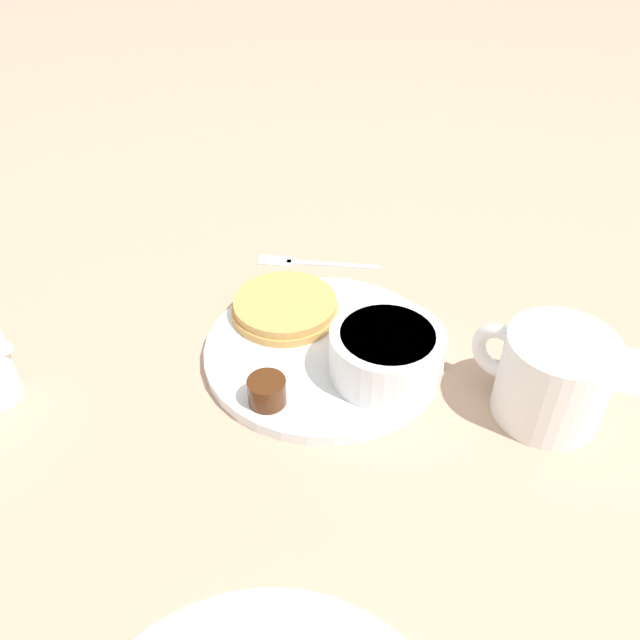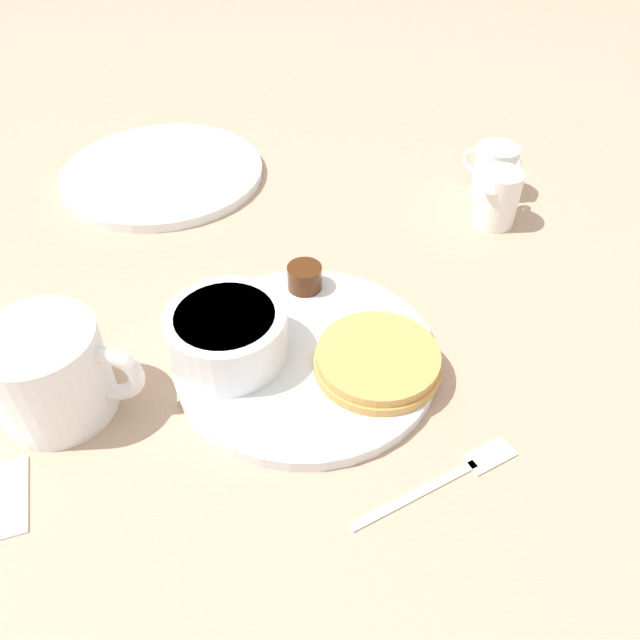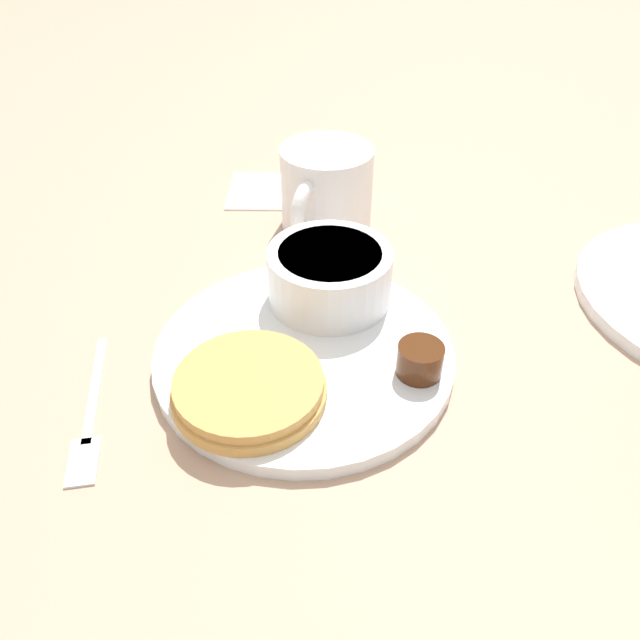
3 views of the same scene
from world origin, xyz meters
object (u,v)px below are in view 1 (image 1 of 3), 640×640
at_px(plate, 324,350).
at_px(fork, 304,262).
at_px(bowl, 386,352).
at_px(coffee_mug, 551,376).

relative_size(plate, fork, 1.68).
xyz_separation_m(bowl, fork, (0.17, -0.14, -0.04)).
distance_m(coffee_mug, fork, 0.33).
xyz_separation_m(plate, bowl, (-0.07, 0.01, 0.03)).
distance_m(bowl, coffee_mug, 0.15).
xyz_separation_m(plate, fork, (0.10, -0.13, -0.00)).
height_order(bowl, fork, bowl).
xyz_separation_m(bowl, coffee_mug, (-0.14, -0.04, 0.00)).
height_order(bowl, coffee_mug, coffee_mug).
distance_m(bowl, fork, 0.22).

